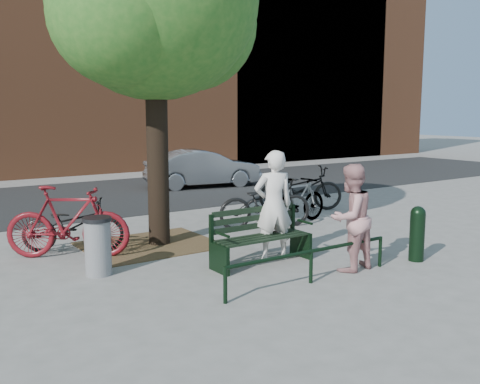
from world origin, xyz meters
TOP-DOWN VIEW (x-y plane):
  - ground at (0.00, 0.00)m, footprint 90.00×90.00m
  - dirt_pit at (-1.00, 2.20)m, footprint 2.40×2.00m
  - road at (0.00, 8.50)m, footprint 40.00×7.00m
  - townhouse_row at (0.17, 16.00)m, footprint 45.00×4.00m
  - park_bench at (-0.00, 0.08)m, footprint 1.74×0.54m
  - guard_railing at (0.00, -1.20)m, footprint 3.06×0.06m
  - street_tree at (-0.75, 2.20)m, footprint 4.20×3.80m
  - person_left at (0.35, 0.15)m, footprint 0.78×0.63m
  - person_right at (0.95, -1.05)m, footprint 0.88×0.72m
  - bollard at (2.28, -1.31)m, footprint 0.25×0.25m
  - litter_bin at (-2.44, 0.96)m, footprint 0.44×0.44m
  - bicycle_a at (-2.31, 2.62)m, footprint 1.88×1.37m
  - bicycle_b at (-2.52, 2.20)m, footprint 2.09×1.62m
  - bicycle_c at (1.73, 2.20)m, footprint 2.20×1.27m
  - bicycle_d at (2.64, 2.20)m, footprint 1.78×0.66m
  - bicycle_e at (3.74, 3.37)m, footprint 2.27×1.63m
  - parked_car at (3.88, 8.50)m, footprint 3.99×2.00m

SIDE VIEW (x-z plane):
  - ground at x=0.00m, z-range 0.00..0.00m
  - road at x=0.00m, z-range 0.00..0.01m
  - dirt_pit at x=-1.00m, z-range 0.00..0.02m
  - guard_railing at x=0.00m, z-range 0.15..0.66m
  - litter_bin at x=-2.44m, z-range 0.01..0.91m
  - bicycle_a at x=-2.31m, z-range 0.00..0.94m
  - park_bench at x=0.00m, z-range -0.01..0.97m
  - bollard at x=2.28m, z-range 0.03..0.97m
  - bicycle_d at x=2.64m, z-range 0.00..1.04m
  - bicycle_c at x=1.73m, z-range 0.00..1.09m
  - bicycle_e at x=3.74m, z-range 0.00..1.13m
  - parked_car at x=3.88m, z-range 0.00..1.26m
  - bicycle_b at x=-2.52m, z-range 0.00..1.26m
  - person_right at x=0.95m, z-range 0.00..1.70m
  - person_left at x=0.35m, z-range 0.00..1.87m
  - street_tree at x=-0.75m, z-range 1.17..7.67m
  - townhouse_row at x=0.17m, z-range -0.75..13.25m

